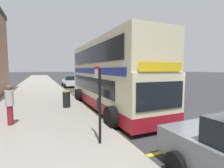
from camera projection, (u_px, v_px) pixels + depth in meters
ground_plane at (73, 81)px, 36.67m from camera, size 260.00×260.00×0.00m
pavement_near at (39, 82)px, 33.88m from camera, size 6.00×76.00×0.14m
double_decker_bus at (108, 77)px, 11.27m from camera, size 3.28×10.81×4.40m
bus_bay_markings at (105, 106)px, 11.79m from camera, size 2.93×13.91×0.01m
bus_stop_sign at (99, 98)px, 5.50m from camera, size 0.09×0.51×2.58m
parked_car_white_across at (70, 81)px, 24.50m from camera, size 2.09×4.20×1.62m
parked_car_black_kerbside at (102, 80)px, 28.13m from camera, size 2.09×4.20×1.62m
parked_car_silver_distant at (78, 75)px, 54.25m from camera, size 2.09×4.20×1.62m
pedestrian_waiting_near_sign at (10, 103)px, 7.30m from camera, size 0.34×0.34×1.81m
litter_bin at (66, 99)px, 10.76m from camera, size 0.50×0.50×1.10m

